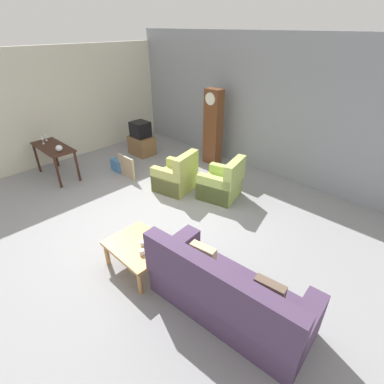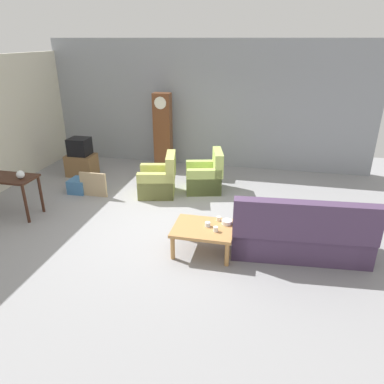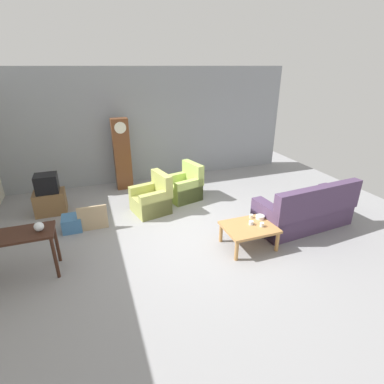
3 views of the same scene
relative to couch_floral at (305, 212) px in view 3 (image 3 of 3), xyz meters
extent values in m
plane|color=gray|center=(-2.26, 0.54, -0.35)|extent=(10.40, 10.40, 0.00)
cube|color=gray|center=(-2.26, 4.14, 1.25)|extent=(8.40, 0.16, 3.20)
cube|color=#4C3856|center=(-0.01, 0.07, -0.13)|extent=(2.16, 1.00, 0.44)
cube|color=#4C3856|center=(0.02, -0.29, 0.39)|extent=(2.11, 0.36, 0.60)
cube|color=#4C3856|center=(0.92, 0.14, -0.01)|extent=(0.30, 0.86, 0.68)
cube|color=#4C3856|center=(-0.93, -0.01, -0.01)|extent=(0.30, 0.86, 0.68)
cube|color=brown|center=(0.47, 0.15, 0.27)|extent=(0.37, 0.16, 0.36)
cube|color=#C6B284|center=(-0.49, 0.08, 0.27)|extent=(0.37, 0.17, 0.36)
cube|color=tan|center=(-2.93, 1.82, -0.15)|extent=(0.91, 0.91, 0.40)
cube|color=tan|center=(-2.62, 1.89, 0.31)|extent=(0.34, 0.78, 0.52)
cube|color=tan|center=(-3.00, 2.11, -0.05)|extent=(0.78, 0.32, 0.60)
cube|color=tan|center=(-2.87, 1.52, -0.05)|extent=(0.78, 0.32, 0.60)
cube|color=#AAC360|center=(-1.98, 2.28, -0.15)|extent=(0.92, 0.92, 0.40)
cube|color=#AAC360|center=(-1.67, 2.35, 0.31)|extent=(0.36, 0.78, 0.52)
cube|color=#AAC360|center=(-2.06, 2.57, -0.05)|extent=(0.78, 0.34, 0.60)
cube|color=#AAC360|center=(-1.91, 1.98, -0.05)|extent=(0.78, 0.34, 0.60)
cube|color=#B27F47|center=(-1.49, -0.25, 0.06)|extent=(0.96, 0.76, 0.05)
cylinder|color=#B27F47|center=(-1.92, -0.57, -0.16)|extent=(0.07, 0.07, 0.39)
cylinder|color=#B27F47|center=(-1.07, -0.57, -0.16)|extent=(0.07, 0.07, 0.39)
cylinder|color=#B27F47|center=(-1.92, 0.08, -0.16)|extent=(0.07, 0.07, 0.39)
cylinder|color=#B27F47|center=(-1.07, 0.08, -0.16)|extent=(0.07, 0.07, 0.39)
cube|color=#381E14|center=(-5.48, 0.25, 0.42)|extent=(1.30, 0.56, 0.04)
cylinder|color=#381E14|center=(-4.88, 0.01, 0.02)|extent=(0.06, 0.06, 0.75)
cylinder|color=#381E14|center=(-4.88, 0.48, 0.02)|extent=(0.06, 0.06, 0.75)
cube|color=brown|center=(-3.29, 3.55, 0.62)|extent=(0.44, 0.28, 1.95)
cylinder|color=silver|center=(-3.29, 3.39, 1.38)|extent=(0.30, 0.02, 0.30)
cube|color=brown|center=(-5.14, 2.58, -0.09)|extent=(0.68, 0.52, 0.53)
cube|color=black|center=(-5.14, 2.58, 0.39)|extent=(0.48, 0.44, 0.42)
cube|color=tan|center=(-4.25, 1.42, -0.08)|extent=(0.60, 0.05, 0.54)
cube|color=teal|center=(-4.68, 1.57, -0.20)|extent=(0.38, 0.44, 0.30)
sphere|color=silver|center=(-5.04, 0.23, 0.51)|extent=(0.15, 0.15, 0.15)
cylinder|color=white|center=(-1.29, -0.34, 0.12)|extent=(0.08, 0.08, 0.08)
cylinder|color=silver|center=(-1.44, -0.21, 0.12)|extent=(0.09, 0.09, 0.07)
cylinder|color=beige|center=(-1.29, 0.03, 0.12)|extent=(0.08, 0.08, 0.07)
cylinder|color=white|center=(-1.15, -0.06, 0.12)|extent=(0.17, 0.17, 0.07)
camera|label=1|loc=(1.44, -2.11, 2.97)|focal=27.19mm
camera|label=2|loc=(-0.58, -5.19, 2.84)|focal=33.76mm
camera|label=3|loc=(-4.15, -4.42, 2.85)|focal=27.60mm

